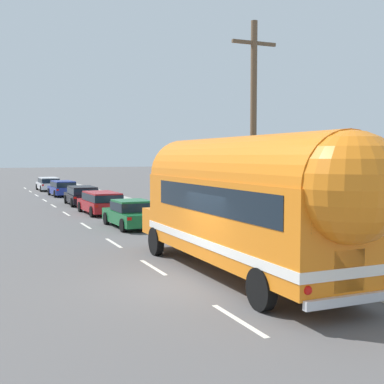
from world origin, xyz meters
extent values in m
plane|color=#565454|center=(0.00, 0.00, 0.00)|extent=(300.00, 300.00, 0.00)
cube|color=silver|center=(0.00, -3.28, 0.00)|extent=(0.14, 2.40, 0.01)
cube|color=silver|center=(0.00, 2.45, 0.00)|extent=(0.14, 2.40, 0.01)
cube|color=silver|center=(0.00, 7.44, 0.00)|extent=(0.14, 2.40, 0.01)
cube|color=silver|center=(0.00, 13.09, 0.00)|extent=(0.14, 2.40, 0.01)
cube|color=silver|center=(0.00, 19.04, 0.00)|extent=(0.14, 2.40, 0.01)
cube|color=silver|center=(0.00, 24.42, 0.00)|extent=(0.14, 2.40, 0.01)
cube|color=silver|center=(0.00, 29.36, 0.00)|extent=(0.14, 2.40, 0.01)
cube|color=silver|center=(0.00, 34.94, 0.00)|extent=(0.14, 2.40, 0.01)
cube|color=silver|center=(0.00, 40.47, 0.00)|extent=(0.14, 2.40, 0.01)
cube|color=silver|center=(0.00, 46.10, 0.00)|extent=(0.14, 2.40, 0.01)
cube|color=silver|center=(3.92, 12.00, 0.00)|extent=(0.12, 80.00, 0.01)
cube|color=#9E9B93|center=(5.24, 10.00, 0.07)|extent=(2.64, 90.00, 0.15)
cylinder|color=brown|center=(4.42, 3.82, 4.25)|extent=(0.24, 0.24, 8.50)
cube|color=brown|center=(4.42, 3.82, 7.70)|extent=(1.80, 0.12, 0.12)
cube|color=orange|center=(1.96, 0.15, 1.75)|extent=(2.55, 9.26, 2.30)
cylinder|color=orange|center=(1.96, 0.15, 2.90)|extent=(2.50, 9.16, 2.45)
sphere|color=orange|center=(1.99, -4.42, 2.90)|extent=(2.40, 2.40, 2.40)
cube|color=orange|center=(1.93, 5.42, 1.07)|extent=(2.27, 1.31, 0.95)
cube|color=white|center=(1.96, 0.15, 1.10)|extent=(2.59, 9.30, 0.24)
cube|color=black|center=(1.96, -0.15, 2.35)|extent=(2.57, 7.46, 0.76)
cube|color=black|center=(1.99, -4.43, 2.40)|extent=(2.00, 0.09, 0.84)
cube|color=white|center=(1.99, -4.44, 1.15)|extent=(0.80, 0.06, 0.90)
cube|color=silver|center=(1.99, -4.53, 0.55)|extent=(2.34, 0.15, 0.20)
sphere|color=red|center=(0.94, -4.46, 0.85)|extent=(0.20, 0.20, 0.20)
cube|color=black|center=(1.94, 4.82, 2.40)|extent=(2.14, 0.11, 0.96)
cube|color=silver|center=(1.93, 6.11, 0.95)|extent=(0.90, 0.11, 0.56)
cylinder|color=black|center=(0.77, 4.36, 0.50)|extent=(0.27, 1.00, 1.00)
cylinder|color=black|center=(3.11, 4.38, 0.50)|extent=(0.27, 1.00, 1.00)
cylinder|color=black|center=(0.81, -2.88, 0.50)|extent=(0.27, 1.00, 1.00)
cylinder|color=black|center=(3.15, -2.86, 0.50)|extent=(0.27, 1.00, 1.00)
cube|color=#196633|center=(1.98, 11.67, 0.52)|extent=(1.92, 4.36, 0.60)
cube|color=#196633|center=(1.98, 11.54, 1.09)|extent=(1.65, 2.01, 0.55)
cube|color=black|center=(1.98, 11.54, 1.06)|extent=(1.71, 2.05, 0.43)
cube|color=red|center=(1.27, 9.48, 0.70)|extent=(0.20, 0.05, 0.14)
cube|color=red|center=(2.82, 9.53, 0.70)|extent=(0.20, 0.05, 0.14)
cylinder|color=black|center=(1.08, 13.10, 0.32)|extent=(0.22, 0.65, 0.64)
cylinder|color=black|center=(2.79, 13.15, 0.32)|extent=(0.22, 0.65, 0.64)
cylinder|color=black|center=(1.17, 10.19, 0.32)|extent=(0.22, 0.65, 0.64)
cylinder|color=black|center=(2.88, 10.24, 0.32)|extent=(0.22, 0.65, 0.64)
cube|color=#A5191E|center=(1.92, 18.17, 0.52)|extent=(1.97, 4.60, 0.60)
cube|color=#A5191E|center=(1.94, 17.70, 1.09)|extent=(1.74, 3.35, 0.55)
cube|color=black|center=(1.94, 17.70, 1.06)|extent=(1.80, 3.39, 0.43)
cube|color=red|center=(1.18, 15.86, 0.70)|extent=(0.20, 0.05, 0.14)
cube|color=red|center=(2.79, 15.91, 0.70)|extent=(0.20, 0.05, 0.14)
cylinder|color=black|center=(1.00, 19.72, 0.32)|extent=(0.22, 0.65, 0.64)
cylinder|color=black|center=(2.76, 19.77, 0.32)|extent=(0.22, 0.65, 0.64)
cylinder|color=black|center=(1.08, 16.57, 0.32)|extent=(0.22, 0.65, 0.64)
cylinder|color=black|center=(2.85, 16.62, 0.32)|extent=(0.22, 0.65, 0.64)
cube|color=black|center=(1.98, 24.42, 0.52)|extent=(1.94, 4.52, 0.60)
cube|color=black|center=(1.97, 23.95, 1.09)|extent=(1.71, 3.07, 0.55)
cube|color=black|center=(1.97, 23.95, 1.06)|extent=(1.77, 3.11, 0.43)
cube|color=red|center=(1.13, 22.19, 0.70)|extent=(0.20, 0.04, 0.14)
cube|color=red|center=(2.74, 22.15, 0.70)|extent=(0.20, 0.04, 0.14)
cylinder|color=black|center=(1.13, 25.98, 0.32)|extent=(0.21, 0.64, 0.64)
cylinder|color=black|center=(2.89, 25.95, 0.32)|extent=(0.21, 0.64, 0.64)
cylinder|color=black|center=(1.07, 22.90, 0.32)|extent=(0.21, 0.64, 0.64)
cylinder|color=black|center=(2.83, 22.86, 0.32)|extent=(0.21, 0.64, 0.64)
cube|color=navy|center=(2.01, 33.35, 0.52)|extent=(1.97, 4.36, 0.60)
cube|color=navy|center=(2.03, 32.88, 1.09)|extent=(1.72, 3.11, 0.55)
cube|color=black|center=(2.03, 32.88, 1.06)|extent=(1.79, 3.15, 0.43)
cube|color=red|center=(1.30, 31.16, 0.70)|extent=(0.20, 0.05, 0.14)
cube|color=red|center=(2.87, 31.22, 0.70)|extent=(0.20, 0.05, 0.14)
cylinder|color=black|center=(1.09, 34.77, 0.32)|extent=(0.22, 0.65, 0.64)
cylinder|color=black|center=(2.82, 34.83, 0.32)|extent=(0.22, 0.65, 0.64)
cylinder|color=black|center=(1.20, 31.87, 0.32)|extent=(0.22, 0.65, 0.64)
cylinder|color=black|center=(2.93, 31.93, 0.32)|extent=(0.22, 0.65, 0.64)
cube|color=white|center=(1.83, 41.19, 0.52)|extent=(1.93, 4.63, 0.60)
cube|color=white|center=(1.84, 40.72, 1.09)|extent=(1.71, 3.18, 0.55)
cube|color=black|center=(1.84, 40.72, 1.06)|extent=(1.77, 3.22, 0.43)
cube|color=red|center=(1.04, 38.87, 0.70)|extent=(0.20, 0.04, 0.14)
cube|color=red|center=(2.67, 38.89, 0.70)|extent=(0.20, 0.04, 0.14)
cylinder|color=black|center=(0.92, 42.79, 0.32)|extent=(0.21, 0.64, 0.64)
cylinder|color=black|center=(2.71, 42.81, 0.32)|extent=(0.21, 0.64, 0.64)
cylinder|color=black|center=(0.95, 39.58, 0.32)|extent=(0.21, 0.64, 0.64)
cylinder|color=black|center=(2.75, 39.60, 0.32)|extent=(0.21, 0.64, 0.64)
camera|label=1|loc=(-5.20, -12.90, 3.55)|focal=47.97mm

